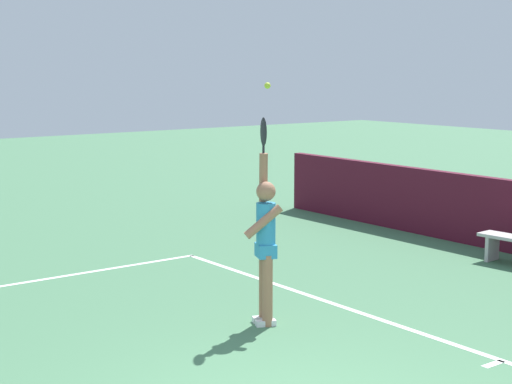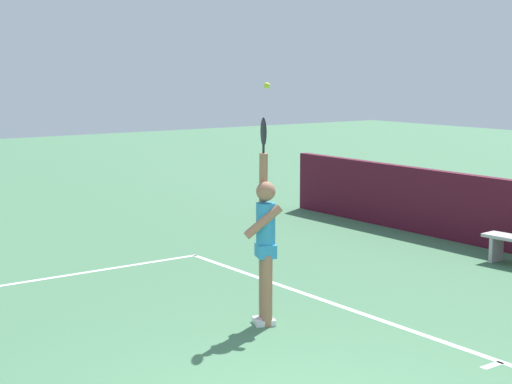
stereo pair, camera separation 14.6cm
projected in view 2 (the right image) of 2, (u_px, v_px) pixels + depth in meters
The scene contains 2 objects.
tennis_player at pixel (265, 240), 9.55m from camera, with size 0.46×0.48×2.46m.
tennis_ball at pixel (267, 86), 8.93m from camera, with size 0.07×0.07×0.07m.
Camera 2 is at (5.02, -4.03, 3.01)m, focal length 57.14 mm.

